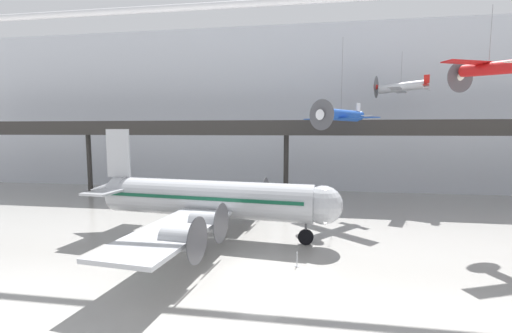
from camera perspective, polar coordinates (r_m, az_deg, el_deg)
name	(u,v)px	position (r m, az deg, el deg)	size (l,w,h in m)	color
ground_plane	(260,274)	(24.33, 0.63, -17.43)	(260.00, 260.00, 0.00)	#9E9B96
hangar_back_wall	(290,110)	(57.00, 5.73, 9.42)	(140.00, 3.00, 26.14)	silver
mezzanine_walkway	(286,133)	(46.89, 5.00, 5.58)	(110.00, 3.20, 11.03)	#2D2B28
ceiling_truss_beam	(273,2)	(31.79, 2.88, 25.67)	(120.00, 0.60, 0.60)	silver
airliner_silver_main	(206,199)	(31.57, -8.30, -5.38)	(24.71, 28.25, 9.81)	#B7BABF
suspended_plane_blue_trainer	(341,115)	(40.11, 13.99, 8.28)	(7.97, 7.79, 10.23)	#1E4CAD
suspended_plane_red_highwing	(489,68)	(35.88, 34.26, 13.41)	(7.85, 6.78, 6.88)	red
suspended_plane_silver_racer	(401,87)	(50.71, 22.98, 12.04)	(7.23, 8.40, 5.94)	silver
stanchion_barrier	(297,262)	(25.54, 6.85, -15.51)	(0.36, 0.36, 1.08)	#B2B5BA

